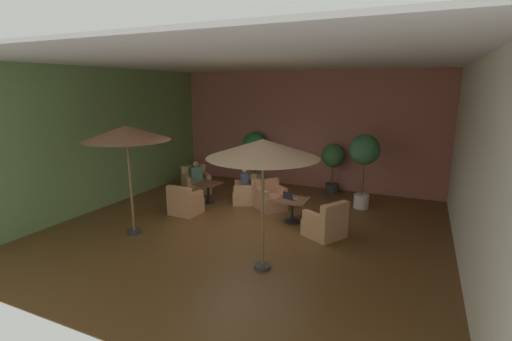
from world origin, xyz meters
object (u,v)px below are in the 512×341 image
cafe_table_front_left (292,204)px  armchair_front_right_north (246,193)px  cafe_table_front_right (208,188)px  patron_by_window (245,179)px  armchair_front_left_north (326,224)px  armchair_front_right_south (185,203)px  patio_umbrella_tall_red (263,149)px  iced_drink_cup (292,198)px  patron_blue_shirt (196,172)px  armchair_front_right_east (196,184)px  open_laptop (289,198)px  potted_tree_mid_left (364,155)px  potted_tree_left_corner (255,148)px  armchair_front_left_east (270,199)px  potted_tree_mid_right (333,160)px  patio_umbrella_center_beige (127,134)px

cafe_table_front_left → armchair_front_right_north: (-1.83, 1.01, -0.18)m
cafe_table_front_right → patron_by_window: 1.14m
armchair_front_left_north → armchair_front_right_south: armchair_front_left_north is taller
patio_umbrella_tall_red → iced_drink_cup: (-0.30, 2.56, -1.67)m
armchair_front_left_north → patron_by_window: patron_by_window is taller
cafe_table_front_right → iced_drink_cup: size_ratio=6.48×
patio_umbrella_tall_red → patron_by_window: size_ratio=3.72×
patron_blue_shirt → cafe_table_front_left: bearing=-17.7°
cafe_table_front_left → armchair_front_right_south: bearing=-167.8°
armchair_front_right_south → armchair_front_right_east: bearing=115.2°
cafe_table_front_right → armchair_front_right_east: armchair_front_right_east is taller
armchair_front_right_north → open_laptop: 2.08m
potted_tree_mid_left → open_laptop: 2.66m
armchair_front_right_north → open_laptop: size_ratio=2.81×
patio_umbrella_tall_red → potted_tree_left_corner: patio_umbrella_tall_red is taller
armchair_front_left_north → armchair_front_right_north: armchair_front_left_north is taller
armchair_front_right_south → iced_drink_cup: armchair_front_right_south is taller
armchair_front_left_east → potted_tree_mid_right: 2.78m
armchair_front_left_north → armchair_front_left_east: 2.35m
potted_tree_mid_left → patron_blue_shirt: 5.31m
potted_tree_mid_left → iced_drink_cup: bearing=-125.9°
cafe_table_front_right → patron_by_window: bearing=25.5°
patio_umbrella_center_beige → armchair_front_right_north: bearing=67.0°
armchair_front_right_east → armchair_front_left_north: bearing=-20.6°
armchair_front_left_north → patron_by_window: size_ratio=1.56×
armchair_front_right_south → potted_tree_mid_right: 4.99m
potted_tree_left_corner → patron_blue_shirt: (-1.24, -1.96, -0.62)m
cafe_table_front_right → potted_tree_mid_right: potted_tree_mid_right is taller
patio_umbrella_center_beige → open_laptop: patio_umbrella_center_beige is taller
cafe_table_front_left → patron_by_window: 2.12m
armchair_front_right_north → patio_umbrella_center_beige: bearing=-113.0°
armchair_front_right_east → patio_umbrella_tall_red: (4.07, -3.83, 2.01)m
open_laptop → cafe_table_front_right: bearing=168.6°
potted_tree_left_corner → patron_blue_shirt: 2.40m
armchair_front_left_north → armchair_front_right_east: (-4.80, 1.80, 0.01)m
cafe_table_front_right → iced_drink_cup: iced_drink_cup is taller
iced_drink_cup → potted_tree_mid_left: bearing=54.1°
armchair_front_right_south → patio_umbrella_center_beige: patio_umbrella_center_beige is taller
armchair_front_left_north → cafe_table_front_right: size_ratio=1.49×
patron_blue_shirt → iced_drink_cup: bearing=-18.4°
armchair_front_left_east → potted_tree_left_corner: 3.06m
armchair_front_right_north → potted_tree_mid_left: (3.27, 0.93, 1.26)m
armchair_front_left_east → patron_blue_shirt: (-2.82, 0.45, 0.40)m
armchair_front_left_east → potted_tree_left_corner: (-1.58, 2.41, 1.02)m
potted_tree_mid_left → cafe_table_front_left: bearing=-126.7°
armchair_front_right_north → patron_blue_shirt: patron_blue_shirt is taller
armchair_front_right_east → patio_umbrella_tall_red: bearing=-43.3°
armchair_front_right_south → open_laptop: bearing=11.7°
cafe_table_front_left → armchair_front_left_north: armchair_front_left_north is taller
cafe_table_front_left → patio_umbrella_tall_red: patio_umbrella_tall_red is taller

